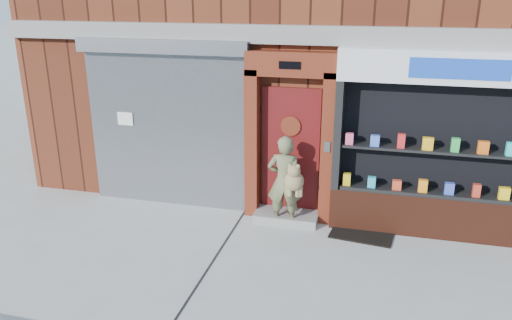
% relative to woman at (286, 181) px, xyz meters
% --- Properties ---
extents(ground, '(80.00, 80.00, 0.00)m').
position_rel_woman_xyz_m(ground, '(0.74, -1.53, -0.80)').
color(ground, '#9E9E99').
rests_on(ground, ground).
extents(shutter_bay, '(3.10, 0.30, 3.04)m').
position_rel_woman_xyz_m(shutter_bay, '(-2.26, 0.39, 0.92)').
color(shutter_bay, gray).
rests_on(shutter_bay, ground).
extents(red_door_bay, '(1.52, 0.58, 2.90)m').
position_rel_woman_xyz_m(red_door_bay, '(-0.01, 0.33, 0.65)').
color(red_door_bay, '#5E1F10').
rests_on(red_door_bay, ground).
extents(pharmacy_bay, '(3.50, 0.41, 3.00)m').
position_rel_woman_xyz_m(pharmacy_bay, '(2.49, 0.28, 0.57)').
color(pharmacy_bay, '#502013').
rests_on(pharmacy_bay, ground).
extents(woman, '(0.64, 0.48, 1.58)m').
position_rel_woman_xyz_m(woman, '(0.00, 0.00, 0.00)').
color(woman, '#666844').
rests_on(woman, ground).
extents(doormat, '(1.08, 0.82, 0.03)m').
position_rel_woman_xyz_m(doormat, '(1.31, -0.02, -0.79)').
color(doormat, black).
rests_on(doormat, ground).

